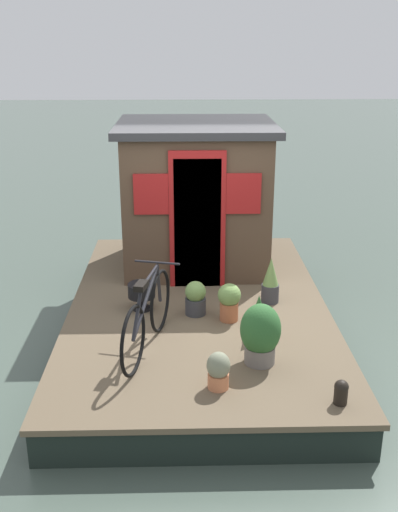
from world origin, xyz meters
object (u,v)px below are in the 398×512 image
bicycle (147,316)px  mooring_bollard (341,391)px  potted_plant_geranium (258,317)px  potted_plant_mint (270,281)px  potted_plant_fern (260,333)px  houseboat_cabin (196,195)px  potted_plant_thyme (218,370)px  charcoal_grill (142,291)px  potted_plant_rosemary (196,298)px  potted_plant_lavender (229,301)px

bicycle → mooring_bollard: bearing=-120.3°
potted_plant_geranium → mooring_bollard: (-1.29, -0.59, -0.11)m
potted_plant_mint → potted_plant_fern: bearing=168.2°
houseboat_cabin → potted_plant_geranium: 2.53m
potted_plant_thyme → charcoal_grill: 1.94m
potted_plant_thyme → potted_plant_rosemary: 1.62m
charcoal_grill → mooring_bollard: 2.80m
bicycle → charcoal_grill: size_ratio=4.91×
houseboat_cabin → potted_plant_fern: houseboat_cabin is taller
potted_plant_fern → mooring_bollard: (-0.75, -0.64, -0.20)m
potted_plant_mint → potted_plant_thyme: size_ratio=1.58×
potted_plant_fern → mooring_bollard: potted_plant_fern is taller
houseboat_cabin → potted_plant_rosemary: bearing=178.5°
potted_plant_rosemary → mooring_bollard: bearing=-146.4°
potted_plant_fern → potted_plant_rosemary: (1.15, 0.62, -0.12)m
potted_plant_fern → potted_plant_thyme: (-0.46, 0.44, -0.14)m
houseboat_cabin → mooring_bollard: houseboat_cabin is taller
houseboat_cabin → potted_plant_geranium: bearing=-164.8°
potted_plant_rosemary → potted_plant_mint: bearing=-71.0°
potted_plant_lavender → charcoal_grill: size_ratio=1.36×
potted_plant_lavender → potted_plant_mint: bearing=-47.8°
potted_plant_thyme → bicycle: bearing=42.8°
potted_plant_thyme → potted_plant_geranium: bearing=-26.2°
mooring_bollard → potted_plant_mint: bearing=8.5°
potted_plant_rosemary → mooring_bollard: 2.28m
potted_plant_thyme → potted_plant_lavender: potted_plant_lavender is taller
bicycle → potted_plant_rosemary: bicycle is taller
mooring_bollard → potted_plant_lavender: bearing=27.0°
potted_plant_fern → potted_plant_lavender: 1.01m
potted_plant_mint → houseboat_cabin: bearing=32.6°
potted_plant_thyme → potted_plant_lavender: size_ratio=0.82×
potted_plant_thyme → charcoal_grill: (1.76, 0.83, 0.05)m
potted_plant_fern → potted_plant_rosemary: size_ratio=1.55×
bicycle → potted_plant_geranium: bicycle is taller
houseboat_cabin → potted_plant_mint: size_ratio=3.69×
potted_plant_geranium → houseboat_cabin: bearing=15.2°
potted_plant_mint → potted_plant_lavender: (-0.49, 0.55, -0.03)m
potted_plant_fern → charcoal_grill: bearing=44.4°
bicycle → potted_plant_mint: bicycle is taller
potted_plant_geranium → mooring_bollard: bearing=-155.4°
potted_plant_mint → charcoal_grill: 1.59m
potted_plant_geranium → potted_plant_lavender: bearing=33.3°
potted_plant_thyme → potted_plant_rosemary: size_ratio=0.89×
potted_plant_geranium → potted_plant_rosemary: (0.61, 0.67, -0.03)m
potted_plant_geranium → potted_plant_mint: bearing=-15.5°
bicycle → potted_plant_mint: size_ratio=2.79×
potted_plant_lavender → potted_plant_rosemary: (0.17, 0.39, -0.04)m
potted_plant_fern → mooring_bollard: bearing=-139.4°
potted_plant_lavender → potted_plant_fern: bearing=-166.3°
mooring_bollard → potted_plant_fern: bearing=40.6°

